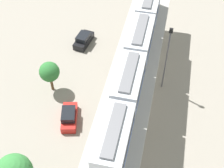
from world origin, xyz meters
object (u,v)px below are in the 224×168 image
(train, at_px, (134,60))
(signal_post, at_px, (167,57))
(parked_car_black, at_px, (84,40))
(parked_car_red, at_px, (69,117))
(tree_near_viaduct, at_px, (49,72))

(train, height_order, signal_post, train)
(parked_car_black, relative_size, parked_car_red, 0.98)
(tree_near_viaduct, bearing_deg, train, 173.47)
(parked_car_black, distance_m, signal_post, 15.32)
(parked_car_red, bearing_deg, tree_near_viaduct, -63.17)
(train, bearing_deg, parked_car_red, 24.33)
(parked_car_black, relative_size, tree_near_viaduct, 0.95)
(train, distance_m, signal_post, 6.93)
(tree_near_viaduct, xyz_separation_m, signal_post, (-14.51, -3.74, 2.19))
(train, xyz_separation_m, parked_car_black, (9.64, -11.51, -8.11))
(tree_near_viaduct, height_order, signal_post, signal_post)
(train, distance_m, tree_near_viaduct, 12.48)
(train, height_order, parked_car_black, train)
(parked_car_black, relative_size, signal_post, 0.45)
(train, relative_size, parked_car_black, 6.20)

